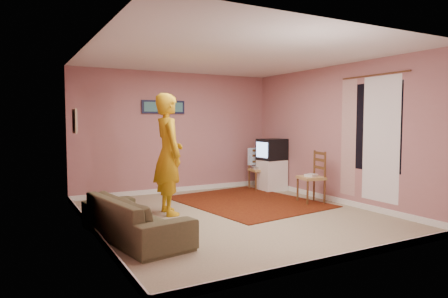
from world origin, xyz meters
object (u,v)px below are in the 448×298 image
tv_cabinet (272,175)px  chair_a (260,165)px  chair_b (311,171)px  crt_tv (272,149)px  person (168,154)px  sofa (134,217)px

tv_cabinet → chair_a: 0.36m
chair_b → crt_tv: bearing=-174.9°
crt_tv → chair_a: crt_tv is taller
chair_b → person: 2.76m
tv_cabinet → sofa: bearing=-149.9°
tv_cabinet → crt_tv: bearing=-176.7°
sofa → chair_b: bearing=-88.9°
chair_b → sofa: bearing=-68.7°
tv_cabinet → person: bearing=-159.6°
chair_b → sofa: size_ratio=0.28×
chair_a → person: (-2.67, -1.29, 0.45)m
crt_tv → chair_a: bearing=123.5°
tv_cabinet → chair_a: size_ratio=1.37×
chair_b → person: (-2.70, 0.43, 0.40)m
chair_a → sofa: (-3.57, -2.40, -0.28)m
tv_cabinet → sofa: 4.33m
sofa → chair_a: bearing=-65.8°
person → crt_tv: bearing=-66.0°
tv_cabinet → sofa: (-3.75, -2.17, -0.06)m
tv_cabinet → chair_b: size_ratio=1.28×
chair_a → person: bearing=-148.5°
sofa → tv_cabinet: bearing=-69.6°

